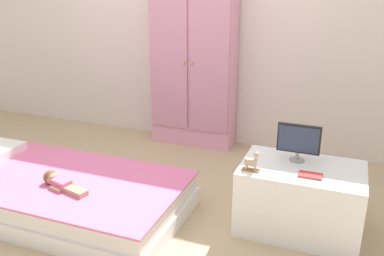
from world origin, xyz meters
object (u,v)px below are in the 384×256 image
object	(u,v)px
doll	(58,181)
book_red	(310,175)
tv_stand	(300,198)
rocking_horse_toy	(252,161)
bed	(59,193)
tv_monitor	(299,140)
wardrobe	(193,60)

from	to	relation	value
doll	book_red	world-z (taller)	book_red
tv_stand	book_red	world-z (taller)	book_red
book_red	tv_stand	bearing A→B (deg)	116.79
tv_stand	rocking_horse_toy	xyz separation A→B (m)	(-0.29, -0.17, 0.29)
doll	rocking_horse_toy	xyz separation A→B (m)	(1.27, 0.31, 0.22)
bed	doll	world-z (taller)	doll
tv_monitor	book_red	xyz separation A→B (m)	(0.11, -0.20, -0.14)
wardrobe	tv_monitor	distance (m)	1.63
doll	tv_stand	distance (m)	1.63
tv_stand	book_red	distance (m)	0.27
wardrobe	tv_stand	xyz separation A→B (m)	(1.21, -1.20, -0.63)
doll	wardrobe	xyz separation A→B (m)	(0.35, 1.68, 0.56)
tv_monitor	book_red	size ratio (longest dim) A/B	1.96
wardrobe	tv_stand	distance (m)	1.82
tv_monitor	tv_stand	bearing A→B (deg)	-60.10
tv_stand	rocking_horse_toy	bearing A→B (deg)	-149.82
tv_stand	tv_monitor	distance (m)	0.39
rocking_horse_toy	wardrobe	bearing A→B (deg)	123.98
bed	wardrobe	xyz separation A→B (m)	(0.44, 1.57, 0.73)
bed	book_red	distance (m)	1.77
bed	rocking_horse_toy	bearing A→B (deg)	8.41
tv_stand	rocking_horse_toy	distance (m)	0.45
tv_stand	wardrobe	bearing A→B (deg)	135.39
doll	rocking_horse_toy	size ratio (longest dim) A/B	2.91
tv_stand	rocking_horse_toy	size ratio (longest dim) A/B	5.84
doll	book_red	size ratio (longest dim) A/B	2.73
doll	rocking_horse_toy	distance (m)	1.32
bed	tv_monitor	bearing A→B (deg)	15.97
wardrobe	rocking_horse_toy	distance (m)	1.68
doll	rocking_horse_toy	bearing A→B (deg)	13.81
wardrobe	tv_stand	world-z (taller)	wardrobe
doll	tv_monitor	distance (m)	1.64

